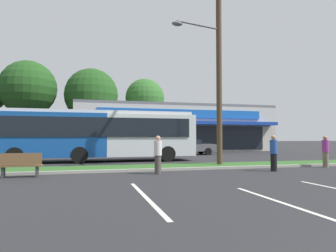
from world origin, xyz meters
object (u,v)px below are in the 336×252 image
(city_bus, at_px, (96,134))
(pedestrian_mid, at_px, (158,155))
(utility_pole, at_px, (217,64))
(pedestrian_near_bench, at_px, (325,151))
(car_0, at_px, (190,147))
(bus_stop_bench, at_px, (20,165))
(pedestrian_by_pole, at_px, (274,153))

(city_bus, height_order, pedestrian_mid, city_bus)
(utility_pole, xyz_separation_m, pedestrian_near_bench, (5.28, -1.83, -4.71))
(utility_pole, relative_size, car_0, 2.36)
(bus_stop_bench, height_order, car_0, car_0)
(car_0, bearing_deg, pedestrian_by_pole, -93.12)
(pedestrian_near_bench, distance_m, pedestrian_mid, 9.14)
(bus_stop_bench, distance_m, pedestrian_mid, 5.44)
(city_bus, height_order, pedestrian_near_bench, city_bus)
(utility_pole, height_order, city_bus, utility_pole)
(car_0, bearing_deg, city_bus, -144.32)
(utility_pole, bearing_deg, pedestrian_by_pole, -60.21)
(utility_pole, bearing_deg, pedestrian_near_bench, -19.15)
(utility_pole, relative_size, bus_stop_bench, 6.48)
(utility_pole, distance_m, car_0, 12.41)
(city_bus, xyz_separation_m, car_0, (8.55, 6.13, -1.04))
(bus_stop_bench, relative_size, pedestrian_mid, 0.98)
(city_bus, xyz_separation_m, pedestrian_mid, (2.37, -7.48, -0.95))
(utility_pole, bearing_deg, city_bus, 140.83)
(utility_pole, relative_size, pedestrian_by_pole, 6.23)
(city_bus, distance_m, pedestrian_near_bench, 13.44)
(pedestrian_near_bench, relative_size, pedestrian_by_pole, 0.99)
(city_bus, xyz_separation_m, pedestrian_near_bench, (11.50, -6.90, -0.94))
(city_bus, distance_m, bus_stop_bench, 7.94)
(utility_pole, bearing_deg, pedestrian_mid, -147.77)
(car_0, bearing_deg, pedestrian_mid, -114.38)
(car_0, height_order, pedestrian_near_bench, pedestrian_near_bench)
(utility_pole, relative_size, pedestrian_mid, 6.36)
(bus_stop_bench, xyz_separation_m, pedestrian_by_pole, (10.84, -0.59, 0.33))
(city_bus, relative_size, pedestrian_by_pole, 7.75)
(bus_stop_bench, xyz_separation_m, car_0, (11.60, 13.36, 0.22))
(bus_stop_bench, bearing_deg, utility_pole, -166.89)
(pedestrian_near_bench, relative_size, pedestrian_mid, 1.01)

